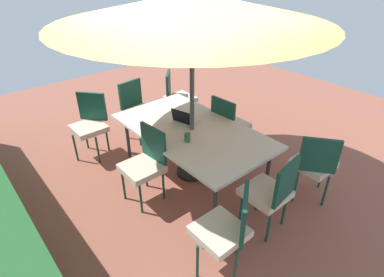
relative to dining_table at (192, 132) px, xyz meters
The scene contains 13 objects.
ground_plane 0.70m from the dining_table, ahead, with size 10.00×10.00×0.02m, color #935442.
dining_table is the anchor object (origin of this frame).
patio_umbrella 1.56m from the dining_table, ahead, with size 3.20×3.20×2.43m.
chair_northwest 1.63m from the dining_table, 151.24° to the left, with size 0.58×0.58×0.98m.
chair_east 1.41m from the dining_table, ahead, with size 0.49×0.48×0.98m.
chair_west 1.37m from the dining_table, behind, with size 0.49×0.48×0.98m.
chair_southwest 1.61m from the dining_table, 149.56° to the right, with size 0.58×0.58×0.98m.
chair_northeast 1.65m from the dining_table, 30.83° to the left, with size 0.58×0.59×0.98m.
chair_south 0.77m from the dining_table, 87.46° to the right, with size 0.46×0.47×0.98m.
chair_southeast 1.61m from the dining_table, 30.47° to the right, with size 0.59×0.59×0.98m.
chair_north 0.78m from the dining_table, 91.28° to the left, with size 0.47×0.48×0.98m.
laptop 0.24m from the dining_table, 12.17° to the right, with size 0.37×0.32×0.21m.
cup 0.34m from the dining_table, 129.27° to the left, with size 0.08×0.08×0.11m, color #286B33.
Camera 1 is at (-2.82, 2.39, 2.79)m, focal length 29.34 mm.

